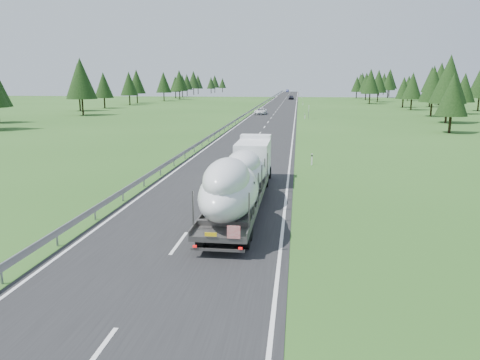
# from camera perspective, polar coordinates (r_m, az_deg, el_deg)

# --- Properties ---
(ground) EXTENTS (400.00, 400.00, 0.00)m
(ground) POSITION_cam_1_polar(r_m,az_deg,el_deg) (13.87, -17.29, -19.99)
(ground) COLOR #27511B
(ground) RESTS_ON ground
(road_surface) EXTENTS (10.00, 400.00, 0.02)m
(road_surface) POSITION_cam_1_polar(r_m,az_deg,el_deg) (110.98, 4.38, 8.30)
(road_surface) COLOR black
(road_surface) RESTS_ON ground
(guardrail) EXTENTS (0.10, 400.00, 0.76)m
(guardrail) POSITION_cam_1_polar(r_m,az_deg,el_deg) (111.26, 1.63, 8.64)
(guardrail) COLOR slate
(guardrail) RESTS_ON ground
(marker_posts) EXTENTS (0.13, 350.08, 1.00)m
(marker_posts) POSITION_cam_1_polar(r_m,az_deg,el_deg) (165.76, 7.59, 9.65)
(marker_posts) COLOR silver
(marker_posts) RESTS_ON ground
(highway_sign) EXTENTS (0.08, 0.90, 2.60)m
(highway_sign) POSITION_cam_1_polar(r_m,az_deg,el_deg) (90.80, 8.38, 8.51)
(highway_sign) COLOR slate
(highway_sign) RESTS_ON ground
(tree_line_right) EXTENTS (27.46, 316.41, 12.42)m
(tree_line_right) POSITION_cam_1_polar(r_m,az_deg,el_deg) (132.25, 22.66, 10.97)
(tree_line_right) COLOR black
(tree_line_right) RESTS_ON ground
(tree_line_left) EXTENTS (14.49, 316.54, 11.83)m
(tree_line_left) POSITION_cam_1_polar(r_m,az_deg,el_deg) (140.13, -14.08, 11.50)
(tree_line_left) COLOR black
(tree_line_left) RESTS_ON ground
(boat_truck) EXTENTS (2.74, 17.63, 3.79)m
(boat_truck) POSITION_cam_1_polar(r_m,az_deg,el_deg) (26.18, 0.07, 0.53)
(boat_truck) COLOR white
(boat_truck) RESTS_ON ground
(distant_van) EXTENTS (2.65, 5.11, 1.38)m
(distant_van) POSITION_cam_1_polar(r_m,az_deg,el_deg) (102.11, 2.54, 8.38)
(distant_van) COLOR white
(distant_van) RESTS_ON ground
(distant_car_dark) EXTENTS (2.08, 4.77, 1.60)m
(distant_car_dark) POSITION_cam_1_polar(r_m,az_deg,el_deg) (182.47, 6.25, 9.98)
(distant_car_dark) COLOR black
(distant_car_dark) RESTS_ON ground
(distant_car_blue) EXTENTS (1.67, 4.74, 1.56)m
(distant_car_blue) POSITION_cam_1_polar(r_m,az_deg,el_deg) (299.01, 5.80, 10.77)
(distant_car_blue) COLOR #1A1F4A
(distant_car_blue) RESTS_ON ground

